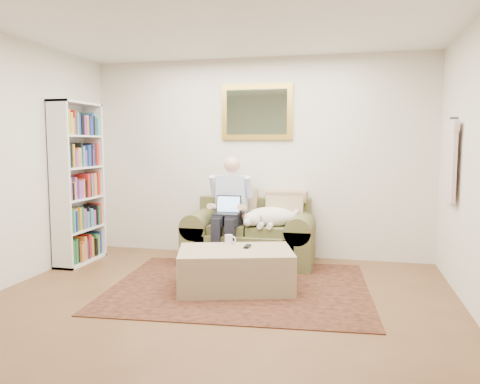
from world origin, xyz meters
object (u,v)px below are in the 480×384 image
at_px(seated_man, 229,211).
at_px(ottoman, 235,269).
at_px(coffee_mug, 229,239).
at_px(laptop, 227,209).
at_px(bookshelf, 78,183).
at_px(sofa, 250,241).
at_px(sleeping_dog, 271,217).

relative_size(seated_man, ottoman, 1.16).
bearing_deg(coffee_mug, laptop, 105.89).
bearing_deg(bookshelf, ottoman, -16.32).
height_order(seated_man, laptop, seated_man).
bearing_deg(bookshelf, laptop, 7.95).
height_order(laptop, ottoman, laptop).
bearing_deg(ottoman, sofa, 94.27).
relative_size(sofa, laptop, 5.15).
xyz_separation_m(seated_man, bookshelf, (-1.85, -0.32, 0.34)).
height_order(ottoman, bookshelf, bookshelf).
distance_m(seated_man, bookshelf, 1.91).
bearing_deg(bookshelf, seated_man, 9.80).
bearing_deg(seated_man, sleeping_dog, 7.13).
bearing_deg(sleeping_dog, coffee_mug, -113.22).
bearing_deg(ottoman, seated_man, 108.47).
bearing_deg(sofa, ottoman, -85.73).
bearing_deg(bookshelf, sleeping_dog, 9.21).
relative_size(sleeping_dog, ottoman, 0.57).
xyz_separation_m(laptop, bookshelf, (-1.85, -0.26, 0.30)).
bearing_deg(sofa, bookshelf, -167.46).
relative_size(laptop, bookshelf, 0.15).
xyz_separation_m(sofa, ottoman, (0.08, -1.10, -0.06)).
distance_m(seated_man, ottoman, 1.11).
xyz_separation_m(laptop, ottoman, (0.32, -0.89, -0.49)).
bearing_deg(laptop, sleeping_dog, 13.64).
distance_m(seated_man, sleeping_dog, 0.53).
height_order(seated_man, sleeping_dog, seated_man).
bearing_deg(sleeping_dog, seated_man, -172.87).
bearing_deg(sofa, coffee_mug, -93.40).
bearing_deg(ottoman, bookshelf, 163.68).
bearing_deg(seated_man, ottoman, -71.53).
xyz_separation_m(sleeping_dog, coffee_mug, (-0.33, -0.78, -0.14)).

